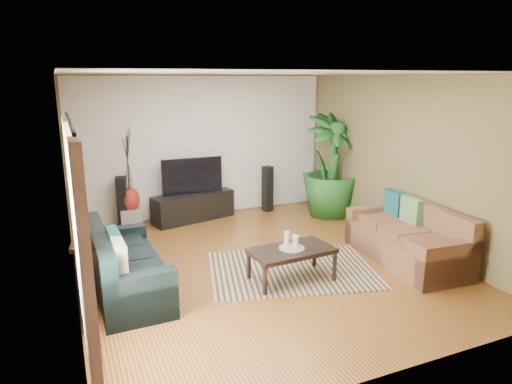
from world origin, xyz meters
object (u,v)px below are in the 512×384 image
coffee_table (291,264)px  vase (130,200)px  television (192,176)px  sofa_right (406,234)px  speaker_left (122,203)px  pedestal (132,218)px  sofa_left (127,261)px  tv_stand (193,207)px  potted_plant (331,166)px  speaker_right (268,189)px  side_table (94,260)px

coffee_table → vase: bearing=113.4°
television → sofa_right: bearing=-54.0°
sofa_right → speaker_left: bearing=-126.6°
speaker_left → pedestal: speaker_left is taller
speaker_left → television: bearing=15.0°
sofa_left → television: (1.58, 2.61, 0.43)m
sofa_right → speaker_left: size_ratio=2.06×
tv_stand → television: bearing=0.0°
tv_stand → potted_plant: size_ratio=0.79×
vase → tv_stand: bearing=0.0°
potted_plant → tv_stand: bearing=163.6°
pedestal → vase: bearing=0.0°
sofa_right → pedestal: bearing=-127.8°
coffee_table → vase: size_ratio=2.41×
sofa_right → vase: bearing=-127.8°
sofa_left → tv_stand: size_ratio=1.19×
speaker_right → pedestal: (-2.70, 0.00, -0.28)m
coffee_table → potted_plant: potted_plant is taller
coffee_table → tv_stand: tv_stand is taller
potted_plant → vase: 3.81m
side_table → television: bearing=46.5°
coffee_table → vase: vase is taller
side_table → tv_stand: bearing=46.5°
sofa_left → pedestal: bearing=-10.8°
coffee_table → speaker_left: speaker_left is taller
potted_plant → vase: size_ratio=4.36×
potted_plant → pedestal: (-3.70, 0.75, -0.81)m
coffee_table → vase: (-1.62, 3.11, 0.29)m
sofa_right → vase: 4.71m
sofa_right → coffee_table: 1.86m
tv_stand → speaker_left: bearing=166.1°
speaker_left → pedestal: 0.33m
sofa_left → speaker_right: bearing=-51.6°
sofa_left → side_table: size_ratio=3.36×
vase → potted_plant: bearing=-11.5°
sofa_left → potted_plant: potted_plant is taller
speaker_right → pedestal: bearing=165.5°
coffee_table → television: television is taller
television → coffee_table: bearing=-81.4°
sofa_left → vase: 2.65m
speaker_left → potted_plant: size_ratio=0.48×
sofa_right → side_table: (-4.26, 1.15, -0.15)m
coffee_table → speaker_left: 3.59m
sofa_left → vase: (0.43, 2.61, 0.09)m
tv_stand → speaker_right: size_ratio=1.70×
tv_stand → potted_plant: (2.55, -0.75, 0.73)m
potted_plant → coffee_table: bearing=-131.4°
potted_plant → sofa_left: bearing=-155.8°
coffee_table → potted_plant: 3.24m
speaker_right → side_table: speaker_right is taller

